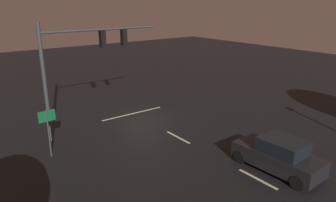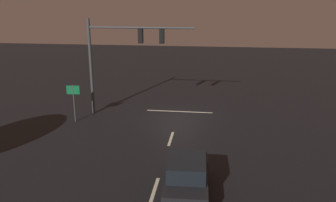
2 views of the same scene
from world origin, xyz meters
The scene contains 7 objects.
ground_plane centered at (0.00, 0.00, 0.00)m, with size 80.00×80.00×0.00m, color black.
traffic_signal_assembly centered at (4.03, -0.22, 4.88)m, with size 7.57×0.47×6.97m.
lane_dash_far centered at (0.00, 4.00, 0.00)m, with size 2.20×0.16×0.01m, color beige.
lane_dash_mid centered at (0.00, 10.00, 0.00)m, with size 2.20×0.16×0.01m, color beige.
stop_bar centered at (0.00, -1.41, 0.00)m, with size 5.00×0.16×0.01m, color beige.
car_approaching centered at (-1.45, 10.03, 0.80)m, with size 2.04×4.42×1.70m.
route_sign centered at (7.02, 1.78, 1.91)m, with size 0.90×0.14×2.65m.
Camera 1 is at (11.24, 17.90, 7.98)m, focal length 33.77 mm.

